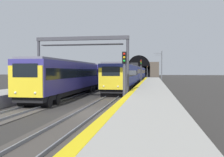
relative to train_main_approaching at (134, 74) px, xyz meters
The scene contains 14 objects.
ground_plane 41.60m from the train_main_approaching, behind, with size 320.00×320.00×0.00m, color #302D2B.
platform_right 41.78m from the train_main_approaching, behind, with size 112.00×3.86×1.05m, color #9E9B93.
platform_right_edge_strip 41.63m from the train_main_approaching, behind, with size 112.00×0.50×0.01m, color yellow.
track_main_line 41.60m from the train_main_approaching, behind, with size 160.00×2.82×0.21m.
track_adjacent_line 41.91m from the train_main_approaching, behind, with size 160.00×2.75×0.21m.
train_main_approaching is the anchor object (origin of this frame).
train_adjacent_platform 23.03m from the train_main_approaching, 167.20° to the left, with size 37.90×3.07×4.11m.
railway_signal_near 37.08m from the train_main_approaching, behind, with size 0.39×0.38×4.67m.
railway_signal_mid 8.18m from the train_main_approaching, 166.03° to the right, with size 0.39×0.38×5.27m.
railway_signal_far 41.83m from the train_main_approaching, ahead, with size 0.39×0.38×4.94m.
overhead_signal_gantry 34.95m from the train_main_approaching, behind, with size 0.70×9.42×6.39m.
tunnel_portal 62.98m from the train_main_approaching, ahead, with size 2.68×19.27×10.79m.
catenary_mast_near 8.03m from the train_main_approaching, 55.56° to the right, with size 0.22×2.08×7.95m.
catenary_mast_far 8.40m from the train_main_approaching, 51.51° to the right, with size 0.22×1.85×7.60m.
Camera 1 is at (-16.93, -4.48, 3.02)m, focal length 39.64 mm.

